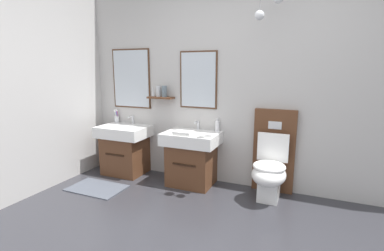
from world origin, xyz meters
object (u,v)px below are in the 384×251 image
object	(u,v)px
vanity_sink_right	(192,156)
soap_dispenser	(217,126)
toilet	(271,165)
vanity_sink_left	(125,148)
toothbrush_cup	(117,118)
folded_hand_towel	(183,133)

from	to	relation	value
vanity_sink_right	soap_dispenser	world-z (taller)	soap_dispenser
vanity_sink_right	toilet	xyz separation A→B (m)	(0.98, 0.02, 0.01)
vanity_sink_left	toilet	xyz separation A→B (m)	(2.00, 0.02, 0.01)
vanity_sink_left	toothbrush_cup	xyz separation A→B (m)	(-0.26, 0.18, 0.37)
vanity_sink_left	vanity_sink_right	distance (m)	1.02
vanity_sink_right	soap_dispenser	distance (m)	0.51
toilet	toothbrush_cup	world-z (taller)	toilet
toilet	vanity_sink_left	bearing A→B (deg)	-179.42
toilet	folded_hand_towel	distance (m)	1.09
folded_hand_towel	toilet	bearing A→B (deg)	9.99
toothbrush_cup	soap_dispenser	world-z (taller)	toothbrush_cup
vanity_sink_left	toilet	size ratio (longest dim) A/B	0.68
folded_hand_towel	vanity_sink_right	bearing A→B (deg)	75.95
vanity_sink_left	vanity_sink_right	world-z (taller)	same
toilet	folded_hand_towel	bearing A→B (deg)	-170.01
vanity_sink_right	toilet	world-z (taller)	toilet
toilet	vanity_sink_right	bearing A→B (deg)	-178.82
soap_dispenser	folded_hand_towel	bearing A→B (deg)	-131.57
toothbrush_cup	folded_hand_towel	xyz separation A→B (m)	(1.24, -0.34, -0.04)
vanity_sink_right	soap_dispenser	bearing A→B (deg)	35.17
vanity_sink_right	toothbrush_cup	world-z (taller)	toothbrush_cup
toothbrush_cup	soap_dispenser	size ratio (longest dim) A/B	1.21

